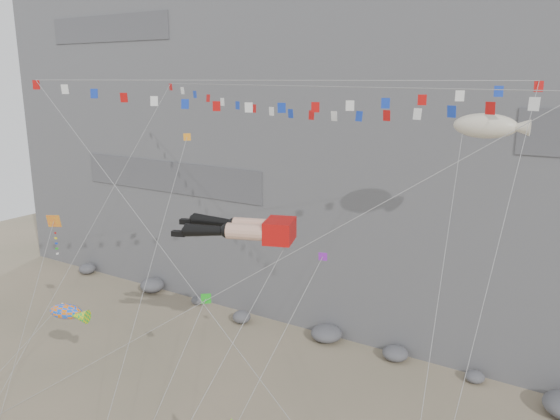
% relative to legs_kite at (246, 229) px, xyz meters
% --- Properties ---
extents(cliff, '(80.00, 28.00, 50.00)m').
position_rel_legs_kite_xyz_m(cliff, '(-1.18, 27.83, 12.07)').
color(cliff, slate).
rests_on(cliff, ground).
extents(talus_boulders, '(60.00, 3.00, 1.20)m').
position_rel_legs_kite_xyz_m(talus_boulders, '(-1.18, 12.83, -12.33)').
color(talus_boulders, '#5D5D61').
rests_on(talus_boulders, ground).
extents(legs_kite, '(7.27, 13.54, 17.79)m').
position_rel_legs_kite_xyz_m(legs_kite, '(0.00, 0.00, 0.00)').
color(legs_kite, '#B80D0B').
rests_on(legs_kite, ground).
extents(flag_banner_upper, '(30.80, 18.38, 29.08)m').
position_rel_legs_kite_xyz_m(flag_banner_upper, '(0.97, 4.41, 7.93)').
color(flag_banner_upper, '#B80D0B').
rests_on(flag_banner_upper, ground).
extents(flag_banner_lower, '(26.24, 11.36, 25.01)m').
position_rel_legs_kite_xyz_m(flag_banner_lower, '(0.72, 0.97, 8.27)').
color(flag_banner_lower, '#B80D0B').
rests_on(flag_banner_lower, ground).
extents(harlequin_kite, '(1.85, 6.27, 13.22)m').
position_rel_legs_kite_xyz_m(harlequin_kite, '(-13.88, -2.73, -0.93)').
color(harlequin_kite, red).
rests_on(harlequin_kite, ground).
extents(fish_windsock, '(7.65, 5.68, 10.13)m').
position_rel_legs_kite_xyz_m(fish_windsock, '(-10.73, -4.70, -5.92)').
color(fish_windsock, orange).
rests_on(fish_windsock, ground).
extents(blimp_windsock, '(4.39, 15.47, 23.78)m').
position_rel_legs_kite_xyz_m(blimp_windsock, '(11.03, 7.80, 5.77)').
color(blimp_windsock, beige).
rests_on(blimp_windsock, ground).
extents(small_kite_a, '(3.78, 13.20, 21.82)m').
position_rel_legs_kite_xyz_m(small_kite_a, '(-6.41, 2.21, 4.17)').
color(small_kite_a, orange).
rests_on(small_kite_a, ground).
extents(small_kite_b, '(3.15, 10.13, 15.61)m').
position_rel_legs_kite_xyz_m(small_kite_b, '(4.86, -0.11, -1.11)').
color(small_kite_b, purple).
rests_on(small_kite_b, ground).
extents(small_kite_c, '(1.27, 8.57, 12.20)m').
position_rel_legs_kite_xyz_m(small_kite_c, '(-0.93, -2.75, -3.65)').
color(small_kite_c, '#1AA91A').
rests_on(small_kite_c, ground).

